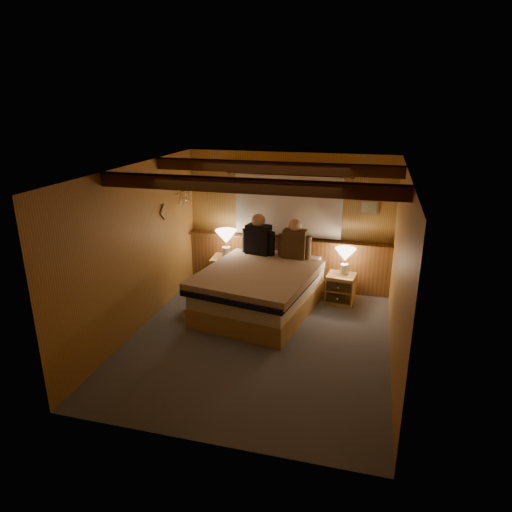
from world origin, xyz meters
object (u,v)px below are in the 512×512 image
(lamp_right, at_px, (345,256))
(duffel_bag, at_px, (206,300))
(nightstand_left, at_px, (227,272))
(person_right, at_px, (295,242))
(person_left, at_px, (258,237))
(bed, at_px, (260,289))
(lamp_left, at_px, (226,238))
(nightstand_right, at_px, (340,289))

(lamp_right, xyz_separation_m, duffel_bag, (-2.12, -0.85, -0.65))
(nightstand_left, height_order, lamp_right, lamp_right)
(person_right, bearing_deg, person_left, 178.67)
(lamp_right, height_order, person_right, person_right)
(bed, bearing_deg, lamp_right, 39.75)
(duffel_bag, bearing_deg, bed, 13.80)
(lamp_left, distance_m, duffel_bag, 1.22)
(lamp_right, distance_m, duffel_bag, 2.37)
(nightstand_right, height_order, person_left, person_left)
(duffel_bag, bearing_deg, lamp_right, 26.94)
(nightstand_left, height_order, person_right, person_right)
(bed, distance_m, lamp_right, 1.51)
(lamp_left, bearing_deg, lamp_right, -2.51)
(nightstand_left, xyz_separation_m, lamp_left, (-0.01, 0.01, 0.63))
(bed, distance_m, person_right, 1.02)
(bed, distance_m, lamp_left, 1.28)
(nightstand_right, bearing_deg, bed, -145.19)
(bed, relative_size, person_right, 3.40)
(lamp_left, bearing_deg, nightstand_left, -57.25)
(bed, height_order, person_right, person_right)
(nightstand_left, height_order, lamp_left, lamp_left)
(nightstand_right, bearing_deg, duffel_bag, -152.83)
(person_left, relative_size, duffel_bag, 1.42)
(lamp_right, distance_m, person_left, 1.49)
(lamp_left, relative_size, person_left, 0.68)
(nightstand_right, height_order, lamp_right, lamp_right)
(lamp_right, bearing_deg, person_left, 178.93)
(nightstand_right, bearing_deg, person_left, -177.03)
(nightstand_left, height_order, duffel_bag, nightstand_left)
(person_right, bearing_deg, lamp_right, 3.20)
(nightstand_left, relative_size, person_right, 0.83)
(lamp_left, relative_size, duffel_bag, 0.96)
(person_left, xyz_separation_m, person_right, (0.63, -0.04, -0.02))
(bed, distance_m, nightstand_left, 1.14)
(nightstand_right, xyz_separation_m, person_right, (-0.80, 0.04, 0.74))
(bed, xyz_separation_m, lamp_right, (1.26, 0.72, 0.43))
(bed, xyz_separation_m, person_left, (-0.22, 0.75, 0.63))
(nightstand_right, bearing_deg, person_right, -176.69)
(lamp_left, xyz_separation_m, duffel_bag, (-0.04, -0.94, -0.77))
(duffel_bag, bearing_deg, person_left, 58.79)
(duffel_bag, bearing_deg, nightstand_left, 92.07)
(person_left, xyz_separation_m, duffel_bag, (-0.64, -0.88, -0.85))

